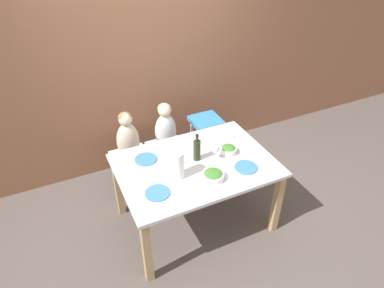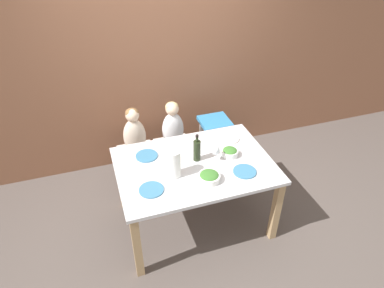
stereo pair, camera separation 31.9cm
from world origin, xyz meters
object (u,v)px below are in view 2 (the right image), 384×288
(dinner_plate_front_right, at_px, (245,171))
(person_child_left, at_px, (134,132))
(dinner_plate_front_left, at_px, (151,190))
(dinner_plate_back_left, at_px, (147,156))
(wine_glass_near, at_px, (216,151))
(salad_bowl_large, at_px, (209,177))
(dinner_plate_back_right, at_px, (229,139))
(salad_bowl_small, at_px, (230,152))
(paper_towel_roll, at_px, (174,164))
(person_child_center, at_px, (173,125))
(chair_far_left, at_px, (137,157))
(chair_right_highchair, at_px, (215,131))
(wine_bottle, at_px, (197,150))
(chair_far_center, at_px, (174,150))

(dinner_plate_front_right, bearing_deg, person_child_left, 128.45)
(dinner_plate_front_left, xyz_separation_m, dinner_plate_back_left, (0.06, 0.49, 0.00))
(wine_glass_near, xyz_separation_m, salad_bowl_large, (-0.16, -0.25, -0.08))
(dinner_plate_back_right, xyz_separation_m, dinner_plate_front_right, (-0.07, -0.54, 0.00))
(salad_bowl_small, bearing_deg, paper_towel_roll, -168.66)
(person_child_center, relative_size, salad_bowl_small, 3.46)
(wine_glass_near, bearing_deg, dinner_plate_front_left, -162.34)
(wine_glass_near, height_order, dinner_plate_back_right, wine_glass_near)
(paper_towel_roll, xyz_separation_m, dinner_plate_back_left, (-0.18, 0.36, -0.13))
(person_child_center, relative_size, dinner_plate_front_left, 2.60)
(person_child_left, distance_m, dinner_plate_front_right, 1.34)
(person_child_center, bearing_deg, chair_far_left, -179.90)
(chair_right_highchair, height_order, salad_bowl_small, salad_bowl_small)
(salad_bowl_large, relative_size, salad_bowl_small, 1.22)
(wine_bottle, distance_m, dinner_plate_front_left, 0.60)
(person_child_center, bearing_deg, person_child_left, 180.00)
(person_child_left, relative_size, dinner_plate_back_right, 2.60)
(salad_bowl_large, bearing_deg, dinner_plate_front_left, 176.23)
(person_child_center, relative_size, wine_glass_near, 3.29)
(salad_bowl_large, bearing_deg, person_child_center, 92.22)
(paper_towel_roll, bearing_deg, chair_right_highchair, 50.00)
(person_child_left, xyz_separation_m, wine_bottle, (0.48, -0.74, 0.15))
(person_child_center, bearing_deg, salad_bowl_large, -87.78)
(person_child_left, relative_size, person_child_center, 1.00)
(wine_bottle, relative_size, dinner_plate_front_left, 1.31)
(wine_bottle, xyz_separation_m, salad_bowl_large, (0.00, -0.32, -0.07))
(paper_towel_roll, xyz_separation_m, salad_bowl_small, (0.59, 0.12, -0.09))
(chair_far_left, relative_size, dinner_plate_back_left, 2.10)
(dinner_plate_back_right, bearing_deg, person_child_center, 132.47)
(salad_bowl_small, relative_size, dinner_plate_front_right, 0.75)
(dinner_plate_back_right, bearing_deg, chair_far_left, 150.71)
(wine_bottle, bearing_deg, wine_glass_near, -24.21)
(wine_bottle, distance_m, salad_bowl_small, 0.34)
(chair_right_highchair, distance_m, dinner_plate_front_left, 1.44)
(salad_bowl_small, bearing_deg, chair_far_center, 115.04)
(chair_far_left, relative_size, dinner_plate_front_left, 2.10)
(person_child_left, height_order, salad_bowl_small, person_child_left)
(wine_glass_near, relative_size, salad_bowl_large, 0.86)
(wine_glass_near, height_order, dinner_plate_front_left, wine_glass_near)
(chair_right_highchair, relative_size, dinner_plate_back_right, 3.23)
(dinner_plate_front_left, bearing_deg, paper_towel_roll, 27.69)
(chair_far_left, bearing_deg, salad_bowl_large, -65.45)
(salad_bowl_large, height_order, dinner_plate_front_right, salad_bowl_large)
(paper_towel_roll, bearing_deg, dinner_plate_front_right, -14.05)
(chair_right_highchair, bearing_deg, wine_glass_near, -111.65)
(chair_far_center, distance_m, person_child_left, 0.56)
(person_child_left, height_order, person_child_center, same)
(paper_towel_roll, relative_size, dinner_plate_back_left, 1.25)
(person_child_left, xyz_separation_m, dinner_plate_back_right, (0.91, -0.51, 0.04))
(wine_glass_near, relative_size, dinner_plate_front_left, 0.79)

